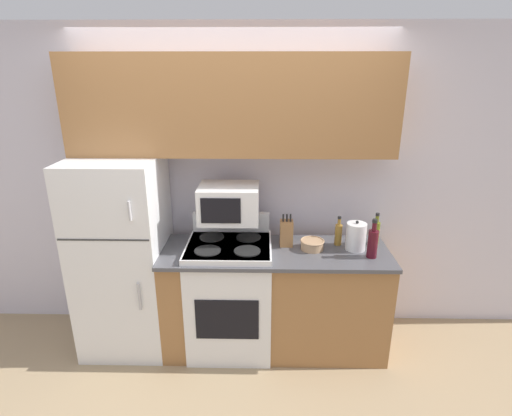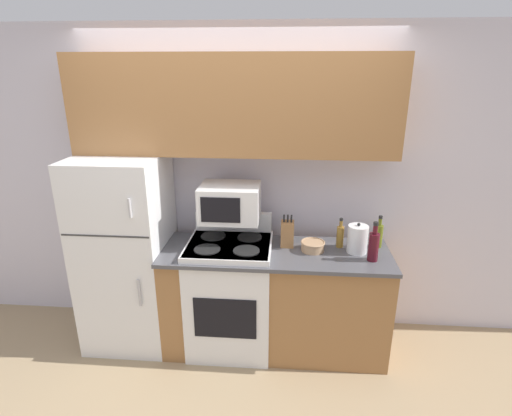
{
  "view_description": "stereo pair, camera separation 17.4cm",
  "coord_description": "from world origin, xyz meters",
  "px_view_note": "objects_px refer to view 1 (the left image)",
  "views": [
    {
      "loc": [
        0.24,
        -2.53,
        2.22
      ],
      "look_at": [
        0.18,
        0.26,
        1.23
      ],
      "focal_mm": 28.0,
      "sensor_mm": 36.0,
      "label": 1
    },
    {
      "loc": [
        0.41,
        -2.52,
        2.22
      ],
      "look_at": [
        0.18,
        0.26,
        1.23
      ],
      "focal_mm": 28.0,
      "sensor_mm": 36.0,
      "label": 2
    }
  ],
  "objects_px": {
    "bowl": "(312,244)",
    "bottle_wine_red": "(373,243)",
    "bottle_vinegar": "(338,234)",
    "kettle": "(356,236)",
    "refrigerator": "(124,256)",
    "microwave": "(229,203)",
    "bottle_olive_oil": "(376,232)",
    "stove": "(230,295)",
    "knife_block": "(286,233)"
  },
  "relations": [
    {
      "from": "stove",
      "to": "kettle",
      "type": "distance_m",
      "value": 1.1
    },
    {
      "from": "microwave",
      "to": "bottle_wine_red",
      "type": "relative_size",
      "value": 1.52
    },
    {
      "from": "bottle_vinegar",
      "to": "bottle_wine_red",
      "type": "relative_size",
      "value": 0.8
    },
    {
      "from": "knife_block",
      "to": "bottle_wine_red",
      "type": "bearing_deg",
      "value": -17.82
    },
    {
      "from": "bowl",
      "to": "bottle_wine_red",
      "type": "relative_size",
      "value": 0.62
    },
    {
      "from": "bowl",
      "to": "refrigerator",
      "type": "bearing_deg",
      "value": 178.6
    },
    {
      "from": "kettle",
      "to": "bowl",
      "type": "bearing_deg",
      "value": -179.27
    },
    {
      "from": "bottle_vinegar",
      "to": "bottle_wine_red",
      "type": "bearing_deg",
      "value": -45.74
    },
    {
      "from": "stove",
      "to": "microwave",
      "type": "distance_m",
      "value": 0.76
    },
    {
      "from": "bottle_vinegar",
      "to": "kettle",
      "type": "height_order",
      "value": "bottle_vinegar"
    },
    {
      "from": "bottle_vinegar",
      "to": "bottle_olive_oil",
      "type": "relative_size",
      "value": 0.92
    },
    {
      "from": "refrigerator",
      "to": "knife_block",
      "type": "xyz_separation_m",
      "value": [
        1.3,
        0.03,
        0.19
      ]
    },
    {
      "from": "knife_block",
      "to": "bowl",
      "type": "bearing_deg",
      "value": -19.91
    },
    {
      "from": "stove",
      "to": "bottle_vinegar",
      "type": "bearing_deg",
      "value": 7.38
    },
    {
      "from": "bottle_olive_oil",
      "to": "bowl",
      "type": "bearing_deg",
      "value": -167.71
    },
    {
      "from": "stove",
      "to": "knife_block",
      "type": "height_order",
      "value": "knife_block"
    },
    {
      "from": "bowl",
      "to": "bottle_wine_red",
      "type": "xyz_separation_m",
      "value": [
        0.43,
        -0.13,
        0.08
      ]
    },
    {
      "from": "bottle_olive_oil",
      "to": "refrigerator",
      "type": "bearing_deg",
      "value": -177.86
    },
    {
      "from": "bowl",
      "to": "bottle_wine_red",
      "type": "height_order",
      "value": "bottle_wine_red"
    },
    {
      "from": "microwave",
      "to": "kettle",
      "type": "bearing_deg",
      "value": -4.06
    },
    {
      "from": "refrigerator",
      "to": "bottle_wine_red",
      "type": "bearing_deg",
      "value": -4.92
    },
    {
      "from": "microwave",
      "to": "bottle_olive_oil",
      "type": "relative_size",
      "value": 1.75
    },
    {
      "from": "microwave",
      "to": "bottle_wine_red",
      "type": "height_order",
      "value": "microwave"
    },
    {
      "from": "refrigerator",
      "to": "stove",
      "type": "bearing_deg",
      "value": -3.96
    },
    {
      "from": "bowl",
      "to": "kettle",
      "type": "bearing_deg",
      "value": 0.73
    },
    {
      "from": "stove",
      "to": "knife_block",
      "type": "distance_m",
      "value": 0.68
    },
    {
      "from": "bottle_wine_red",
      "to": "microwave",
      "type": "bearing_deg",
      "value": 169.29
    },
    {
      "from": "bottle_vinegar",
      "to": "kettle",
      "type": "relative_size",
      "value": 1.01
    },
    {
      "from": "bottle_olive_oil",
      "to": "kettle",
      "type": "height_order",
      "value": "bottle_olive_oil"
    },
    {
      "from": "refrigerator",
      "to": "bottle_olive_oil",
      "type": "bearing_deg",
      "value": 2.14
    },
    {
      "from": "stove",
      "to": "bottle_vinegar",
      "type": "distance_m",
      "value": 1.0
    },
    {
      "from": "microwave",
      "to": "refrigerator",
      "type": "bearing_deg",
      "value": -177.52
    },
    {
      "from": "refrigerator",
      "to": "bottle_olive_oil",
      "type": "height_order",
      "value": "refrigerator"
    },
    {
      "from": "microwave",
      "to": "bowl",
      "type": "distance_m",
      "value": 0.72
    },
    {
      "from": "microwave",
      "to": "bottle_vinegar",
      "type": "bearing_deg",
      "value": 1.01
    },
    {
      "from": "refrigerator",
      "to": "bottle_wine_red",
      "type": "relative_size",
      "value": 5.29
    },
    {
      "from": "refrigerator",
      "to": "kettle",
      "type": "bearing_deg",
      "value": -1.02
    },
    {
      "from": "stove",
      "to": "kettle",
      "type": "height_order",
      "value": "kettle"
    },
    {
      "from": "refrigerator",
      "to": "knife_block",
      "type": "height_order",
      "value": "refrigerator"
    },
    {
      "from": "microwave",
      "to": "bottle_wine_red",
      "type": "bearing_deg",
      "value": -10.71
    },
    {
      "from": "bottle_vinegar",
      "to": "bottle_wine_red",
      "type": "distance_m",
      "value": 0.3
    },
    {
      "from": "knife_block",
      "to": "bottle_wine_red",
      "type": "height_order",
      "value": "bottle_wine_red"
    },
    {
      "from": "kettle",
      "to": "knife_block",
      "type": "bearing_deg",
      "value": 172.76
    },
    {
      "from": "microwave",
      "to": "bowl",
      "type": "xyz_separation_m",
      "value": [
        0.65,
        -0.07,
        -0.31
      ]
    },
    {
      "from": "stove",
      "to": "microwave",
      "type": "bearing_deg",
      "value": 90.25
    },
    {
      "from": "kettle",
      "to": "bottle_wine_red",
      "type": "bearing_deg",
      "value": -55.14
    },
    {
      "from": "bowl",
      "to": "bottle_olive_oil",
      "type": "bearing_deg",
      "value": 12.29
    },
    {
      "from": "bottle_vinegar",
      "to": "kettle",
      "type": "xyz_separation_m",
      "value": [
        0.12,
        -0.08,
        0.01
      ]
    },
    {
      "from": "bottle_vinegar",
      "to": "kettle",
      "type": "distance_m",
      "value": 0.15
    },
    {
      "from": "knife_block",
      "to": "bottle_vinegar",
      "type": "relative_size",
      "value": 1.1
    }
  ]
}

